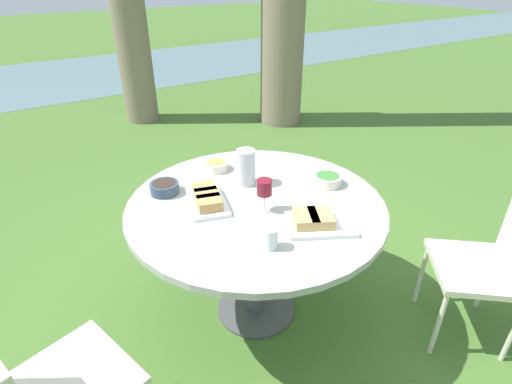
# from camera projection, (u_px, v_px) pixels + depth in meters

# --- Properties ---
(ground_plane) EXTENTS (40.00, 40.00, 0.00)m
(ground_plane) POSITION_uv_depth(u_px,v_px,m) (256.00, 308.00, 2.47)
(ground_plane) COLOR #446B2B
(river_strip) EXTENTS (40.00, 3.57, 0.01)m
(river_strip) POSITION_uv_depth(u_px,v_px,m) (50.00, 79.00, 7.51)
(river_strip) COLOR slate
(river_strip) RESTS_ON ground_plane
(dining_table) EXTENTS (1.35, 1.35, 0.77)m
(dining_table) POSITION_uv_depth(u_px,v_px,m) (256.00, 218.00, 2.14)
(dining_table) COLOR #4C4C51
(dining_table) RESTS_ON ground_plane
(chair_near_right) EXTENTS (0.61, 0.61, 0.89)m
(chair_near_right) POSITION_uv_depth(u_px,v_px,m) (495.00, 259.00, 2.07)
(chair_near_right) COLOR beige
(chair_near_right) RESTS_ON ground_plane
(water_pitcher) EXTENTS (0.11, 0.11, 0.20)m
(water_pitcher) POSITION_uv_depth(u_px,v_px,m) (246.00, 167.00, 2.22)
(water_pitcher) COLOR silver
(water_pitcher) RESTS_ON dining_table
(wine_glass) EXTENTS (0.08, 0.08, 0.17)m
(wine_glass) POSITION_uv_depth(u_px,v_px,m) (264.00, 188.00, 1.96)
(wine_glass) COLOR silver
(wine_glass) RESTS_ON dining_table
(platter_bread_main) EXTENTS (0.39, 0.35, 0.07)m
(platter_bread_main) POSITION_uv_depth(u_px,v_px,m) (317.00, 221.00, 1.88)
(platter_bread_main) COLOR white
(platter_bread_main) RESTS_ON dining_table
(platter_charcuterie) EXTENTS (0.27, 0.35, 0.07)m
(platter_charcuterie) POSITION_uv_depth(u_px,v_px,m) (207.00, 198.00, 2.06)
(platter_charcuterie) COLOR white
(platter_charcuterie) RESTS_ON dining_table
(bowl_fries) EXTENTS (0.14, 0.14, 0.05)m
(bowl_fries) POSITION_uv_depth(u_px,v_px,m) (216.00, 165.00, 2.41)
(bowl_fries) COLOR beige
(bowl_fries) RESTS_ON dining_table
(bowl_salad) EXTENTS (0.16, 0.16, 0.06)m
(bowl_salad) POSITION_uv_depth(u_px,v_px,m) (328.00, 179.00, 2.25)
(bowl_salad) COLOR beige
(bowl_salad) RESTS_ON dining_table
(bowl_olives) EXTENTS (0.15, 0.15, 0.06)m
(bowl_olives) POSITION_uv_depth(u_px,v_px,m) (165.00, 187.00, 2.16)
(bowl_olives) COLOR #334256
(bowl_olives) RESTS_ON dining_table
(cup_water_near) EXTENTS (0.07, 0.07, 0.10)m
(cup_water_near) POSITION_uv_depth(u_px,v_px,m) (270.00, 238.00, 1.73)
(cup_water_near) COLOR silver
(cup_water_near) RESTS_ON dining_table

